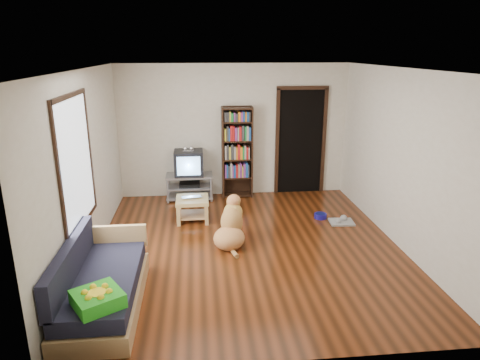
{
  "coord_description": "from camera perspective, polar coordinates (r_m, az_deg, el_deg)",
  "views": [
    {
      "loc": [
        -0.72,
        -5.82,
        2.86
      ],
      "look_at": [
        -0.08,
        0.5,
        0.9
      ],
      "focal_mm": 32.0,
      "sensor_mm": 36.0,
      "label": 1
    }
  ],
  "objects": [
    {
      "name": "wall_right",
      "position": [
        6.72,
        20.65,
        2.6
      ],
      "size": [
        0.0,
        5.0,
        5.0
      ],
      "primitive_type": "plane",
      "rotation": [
        1.57,
        0.0,
        -1.57
      ],
      "color": "beige",
      "rests_on": "ground"
    },
    {
      "name": "wall_back",
      "position": [
        8.5,
        -0.84,
        6.55
      ],
      "size": [
        4.5,
        0.0,
        4.5
      ],
      "primitive_type": "plane",
      "rotation": [
        1.57,
        0.0,
        0.0
      ],
      "color": "beige",
      "rests_on": "ground"
    },
    {
      "name": "bookshelf",
      "position": [
        8.41,
        -0.4,
        4.36
      ],
      "size": [
        0.6,
        0.3,
        1.8
      ],
      "color": "black",
      "rests_on": "ground"
    },
    {
      "name": "window",
      "position": [
        5.7,
        -21.02,
        2.18
      ],
      "size": [
        0.03,
        1.46,
        1.7
      ],
      "color": "white",
      "rests_on": "wall_left"
    },
    {
      "name": "dog_bowl",
      "position": [
        7.68,
        10.67,
        -4.72
      ],
      "size": [
        0.22,
        0.22,
        0.08
      ],
      "primitive_type": "cylinder",
      "color": "navy",
      "rests_on": "ground"
    },
    {
      "name": "coffee_table",
      "position": [
        7.42,
        -6.37,
        -3.32
      ],
      "size": [
        0.55,
        0.55,
        0.4
      ],
      "color": "tan",
      "rests_on": "ground"
    },
    {
      "name": "sofa",
      "position": [
        5.27,
        -18.11,
        -13.32
      ],
      "size": [
        0.8,
        1.8,
        0.8
      ],
      "color": "tan",
      "rests_on": "ground"
    },
    {
      "name": "dog",
      "position": [
        6.51,
        -1.21,
        -6.26
      ],
      "size": [
        0.6,
        0.92,
        0.75
      ],
      "color": "tan",
      "rests_on": "ground"
    },
    {
      "name": "crt_tv",
      "position": [
        8.37,
        -6.84,
        2.35
      ],
      "size": [
        0.55,
        0.52,
        0.58
      ],
      "color": "black",
      "rests_on": "tv_stand"
    },
    {
      "name": "wall_front",
      "position": [
        3.74,
        5.92,
        -7.57
      ],
      "size": [
        4.5,
        0.0,
        4.5
      ],
      "primitive_type": "plane",
      "rotation": [
        -1.57,
        0.0,
        0.0
      ],
      "color": "beige",
      "rests_on": "ground"
    },
    {
      "name": "ceiling",
      "position": [
        5.87,
        1.31,
        14.6
      ],
      "size": [
        5.0,
        5.0,
        0.0
      ],
      "primitive_type": "plane",
      "rotation": [
        3.14,
        0.0,
        0.0
      ],
      "color": "white",
      "rests_on": "ground"
    },
    {
      "name": "doorway",
      "position": [
        8.73,
        8.08,
        5.46
      ],
      "size": [
        1.03,
        0.05,
        2.19
      ],
      "color": "black",
      "rests_on": "wall_back"
    },
    {
      "name": "tv_stand",
      "position": [
        8.48,
        -6.73,
        -0.78
      ],
      "size": [
        0.9,
        0.45,
        0.5
      ],
      "color": "#99999E",
      "rests_on": "ground"
    },
    {
      "name": "wall_left",
      "position": [
        6.22,
        -19.83,
        1.58
      ],
      "size": [
        0.0,
        5.0,
        5.0
      ],
      "primitive_type": "plane",
      "rotation": [
        1.57,
        0.0,
        1.57
      ],
      "color": "beige",
      "rests_on": "ground"
    },
    {
      "name": "grey_rag",
      "position": [
        7.56,
        13.38,
        -5.47
      ],
      "size": [
        0.42,
        0.35,
        0.03
      ],
      "primitive_type": "cube",
      "rotation": [
        0.0,
        0.0,
        -0.07
      ],
      "color": "#A0A0A0",
      "rests_on": "ground"
    },
    {
      "name": "green_cushion",
      "position": [
        4.6,
        -18.46,
        -14.8
      ],
      "size": [
        0.6,
        0.6,
        0.15
      ],
      "primitive_type": "cube",
      "rotation": [
        0.0,
        0.0,
        0.56
      ],
      "color": "green",
      "rests_on": "sofa"
    },
    {
      "name": "laptop",
      "position": [
        7.35,
        -6.4,
        -2.42
      ],
      "size": [
        0.37,
        0.27,
        0.03
      ],
      "primitive_type": "imported",
      "rotation": [
        0.0,
        0.0,
        0.16
      ],
      "color": "#BCBCC0",
      "rests_on": "coffee_table"
    },
    {
      "name": "ground",
      "position": [
        6.53,
        1.15,
        -8.85
      ],
      "size": [
        5.0,
        5.0,
        0.0
      ],
      "primitive_type": "plane",
      "color": "#5F2810",
      "rests_on": "ground"
    }
  ]
}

